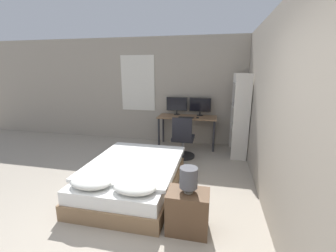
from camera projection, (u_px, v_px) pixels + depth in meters
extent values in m
cube|color=#9E9384|center=(177.00, 91.00, 5.79)|extent=(12.00, 0.06, 2.70)
cube|color=silver|center=(138.00, 83.00, 5.92)|extent=(0.91, 0.01, 1.43)
cube|color=#A3B2CC|center=(138.00, 83.00, 5.92)|extent=(0.83, 0.01, 1.35)
cube|color=#9E9384|center=(271.00, 111.00, 3.06)|extent=(0.06, 12.00, 2.70)
cube|color=#846647|center=(134.00, 183.00, 3.65)|extent=(1.35, 1.95, 0.22)
cube|color=white|center=(133.00, 171.00, 3.60)|extent=(1.29, 1.89, 0.19)
cube|color=white|center=(135.00, 162.00, 3.68)|extent=(1.39, 1.64, 0.05)
ellipsoid|color=silver|center=(91.00, 182.00, 2.93)|extent=(0.55, 0.38, 0.13)
ellipsoid|color=silver|center=(135.00, 187.00, 2.81)|extent=(0.55, 0.38, 0.13)
cube|color=brown|center=(188.00, 211.00, 2.67)|extent=(0.49, 0.35, 0.52)
cylinder|color=gray|center=(188.00, 192.00, 2.61)|extent=(0.11, 0.11, 0.01)
cylinder|color=gray|center=(188.00, 189.00, 2.60)|extent=(0.02, 0.02, 0.05)
cylinder|color=#4C4C51|center=(189.00, 178.00, 2.57)|extent=(0.21, 0.21, 0.24)
cube|color=#846042|center=(187.00, 117.00, 5.53)|extent=(1.43, 0.57, 0.03)
cylinder|color=#2D2D33|center=(159.00, 133.00, 5.54)|extent=(0.05, 0.05, 0.75)
cylinder|color=#2D2D33|center=(214.00, 136.00, 5.26)|extent=(0.05, 0.05, 0.75)
cylinder|color=#2D2D33|center=(163.00, 128.00, 5.99)|extent=(0.05, 0.05, 0.75)
cylinder|color=#2D2D33|center=(214.00, 131.00, 5.71)|extent=(0.05, 0.05, 0.75)
cylinder|color=black|center=(177.00, 114.00, 5.76)|extent=(0.16, 0.16, 0.01)
cylinder|color=black|center=(177.00, 112.00, 5.75)|extent=(0.03, 0.03, 0.09)
cube|color=black|center=(177.00, 104.00, 5.69)|extent=(0.53, 0.03, 0.34)
cube|color=black|center=(177.00, 104.00, 5.68)|extent=(0.50, 0.00, 0.31)
cylinder|color=black|center=(200.00, 115.00, 5.64)|extent=(0.16, 0.16, 0.01)
cylinder|color=black|center=(200.00, 113.00, 5.63)|extent=(0.03, 0.03, 0.09)
cube|color=black|center=(200.00, 105.00, 5.57)|extent=(0.53, 0.03, 0.34)
cube|color=black|center=(200.00, 105.00, 5.56)|extent=(0.50, 0.00, 0.31)
cube|color=black|center=(186.00, 118.00, 5.35)|extent=(0.36, 0.13, 0.02)
ellipsoid|color=black|center=(198.00, 118.00, 5.29)|extent=(0.07, 0.05, 0.04)
cylinder|color=black|center=(183.00, 156.00, 5.04)|extent=(0.52, 0.52, 0.04)
cylinder|color=gray|center=(183.00, 147.00, 4.99)|extent=(0.05, 0.05, 0.36)
cube|color=black|center=(183.00, 138.00, 4.94)|extent=(0.46, 0.46, 0.07)
cube|color=black|center=(182.00, 129.00, 4.68)|extent=(0.41, 0.05, 0.46)
cube|color=beige|center=(241.00, 119.00, 4.62)|extent=(0.33, 0.02, 1.82)
cube|color=beige|center=(238.00, 112.00, 5.41)|extent=(0.33, 0.02, 1.82)
cube|color=beige|center=(239.00, 127.00, 5.08)|extent=(0.33, 0.81, 0.02)
cube|color=beige|center=(240.00, 105.00, 4.96)|extent=(0.33, 0.81, 0.02)
cube|color=beige|center=(242.00, 84.00, 4.85)|extent=(0.33, 0.81, 0.02)
cube|color=#B2332D|center=(241.00, 127.00, 4.70)|extent=(0.27, 0.04, 0.17)
cube|color=#2D4784|center=(241.00, 125.00, 4.73)|extent=(0.27, 0.02, 0.25)
cube|color=orange|center=(240.00, 125.00, 4.77)|extent=(0.27, 0.02, 0.20)
cube|color=teal|center=(240.00, 124.00, 4.80)|extent=(0.27, 0.03, 0.22)
cube|color=teal|center=(240.00, 124.00, 4.84)|extent=(0.27, 0.04, 0.24)
cube|color=#28282D|center=(240.00, 124.00, 4.89)|extent=(0.27, 0.04, 0.19)
cube|color=teal|center=(240.00, 123.00, 4.92)|extent=(0.27, 0.02, 0.21)
cube|color=orange|center=(240.00, 122.00, 4.96)|extent=(0.27, 0.04, 0.26)
cube|color=#2D4784|center=(243.00, 101.00, 4.56)|extent=(0.27, 0.03, 0.26)
cube|color=teal|center=(242.00, 103.00, 4.61)|extent=(0.27, 0.03, 0.19)
cube|color=teal|center=(242.00, 101.00, 4.65)|extent=(0.27, 0.04, 0.25)
cube|color=orange|center=(242.00, 100.00, 4.70)|extent=(0.27, 0.04, 0.26)
cube|color=#BCB29E|center=(242.00, 101.00, 4.74)|extent=(0.27, 0.02, 0.24)
cube|color=teal|center=(242.00, 101.00, 4.78)|extent=(0.27, 0.04, 0.20)
cube|color=#7A387F|center=(241.00, 100.00, 4.82)|extent=(0.27, 0.04, 0.22)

